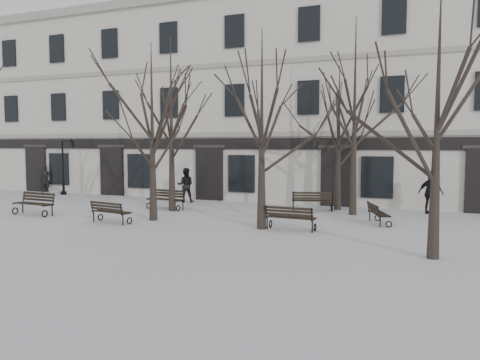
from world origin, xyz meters
The scene contains 20 objects.
ground centered at (0.00, 0.00, 0.00)m, with size 100.00×100.00×0.00m, color silver.
building centered at (0.00, 12.96, 5.52)m, with size 40.40×10.20×11.40m.
tree_1 centered at (-2.62, 0.89, 4.43)m, with size 4.97×4.97×7.10m.
tree_2 centered at (2.09, 0.73, 4.47)m, with size 5.00×5.00×7.15m.
tree_3 centered at (7.86, -1.71, 4.47)m, with size 5.00×5.00×7.15m.
tree_4 centered at (-3.28, 3.52, 4.99)m, with size 5.58×5.58×7.98m.
tree_5 centered at (3.75, 6.75, 4.19)m, with size 4.69×4.69×6.71m.
tree_6 centered at (4.66, 5.42, 5.30)m, with size 5.93×5.93×8.47m.
bench_0 centered at (-8.17, 0.14, 0.53)m, with size 2.00×0.87×0.98m.
bench_1 centered at (-3.79, -0.36, 0.47)m, with size 1.79×0.90×0.86m.
bench_2 centered at (3.16, 0.79, 0.49)m, with size 1.81×0.73×0.89m.
bench_3 centered at (-3.79, 3.85, 0.51)m, with size 1.91×0.89×0.93m.
bench_4 centered at (2.79, 5.78, 0.51)m, with size 1.96×1.17×0.94m.
bench_5 centered at (5.91, 3.37, 0.44)m, with size 1.10×1.68×0.81m.
lamp_post centered at (-12.71, 7.04, 1.97)m, with size 1.07×0.39×3.41m.
bollard_a centered at (-0.16, 7.14, 0.60)m, with size 0.14×0.14×1.12m.
bollard_b centered at (3.67, 6.93, 0.55)m, with size 0.13×0.13×1.03m.
pedestrian_a centered at (-14.98, 7.65, 0.00)m, with size 0.62×0.41×1.71m, color black.
pedestrian_b centered at (-4.26, 6.59, 0.00)m, with size 0.89×0.69×1.82m, color black.
pedestrian_c centered at (7.80, 6.89, 0.00)m, with size 1.09×0.45×1.86m, color black.
Camera 1 is at (7.71, -15.19, 3.09)m, focal length 35.00 mm.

